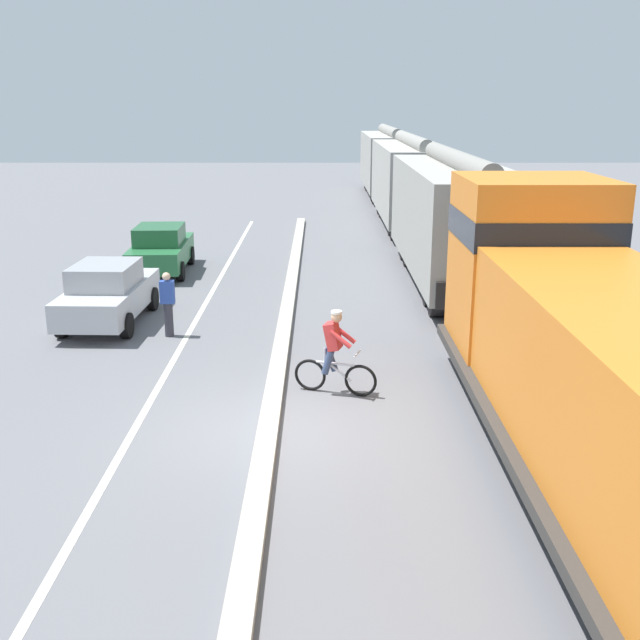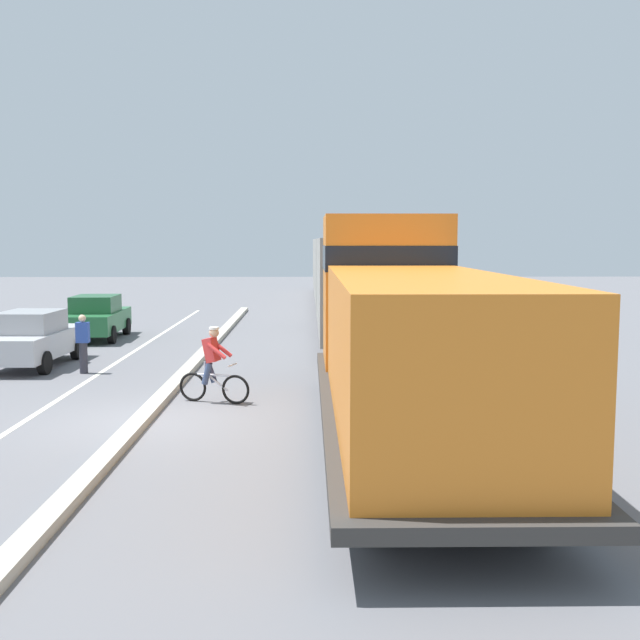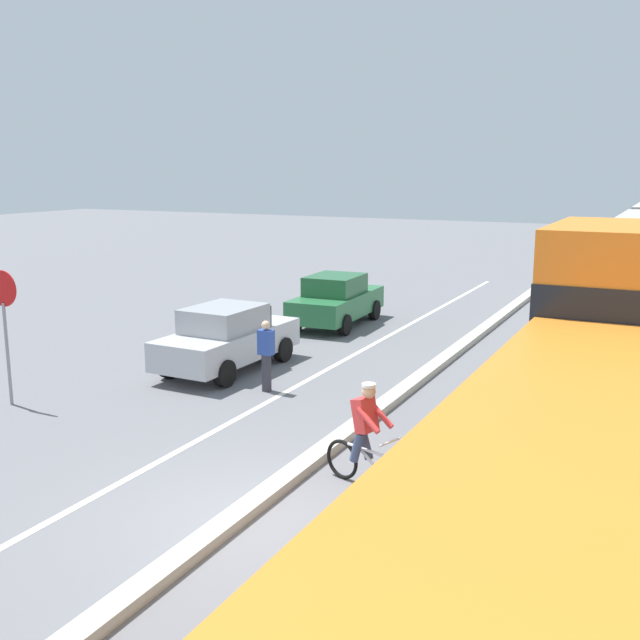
# 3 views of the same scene
# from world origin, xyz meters

# --- Properties ---
(ground_plane) EXTENTS (120.00, 120.00, 0.00)m
(ground_plane) POSITION_xyz_m (0.00, 0.00, 0.00)
(ground_plane) COLOR slate
(median_curb) EXTENTS (0.36, 36.00, 0.16)m
(median_curb) POSITION_xyz_m (0.00, 6.00, 0.08)
(median_curb) COLOR #B2AD9E
(median_curb) RESTS_ON ground
(lane_stripe) EXTENTS (0.14, 36.00, 0.01)m
(lane_stripe) POSITION_xyz_m (-2.40, 6.00, 0.00)
(lane_stripe) COLOR silver
(lane_stripe) RESTS_ON ground
(locomotive) EXTENTS (3.10, 11.61, 4.20)m
(locomotive) POSITION_xyz_m (5.11, -1.06, 1.80)
(locomotive) COLOR orange
(locomotive) RESTS_ON ground
(hopper_car_lead) EXTENTS (2.90, 10.60, 4.18)m
(hopper_car_lead) POSITION_xyz_m (5.11, 11.10, 2.08)
(hopper_car_lead) COLOR #A09D95
(hopper_car_lead) RESTS_ON ground
(hopper_car_middle) EXTENTS (2.90, 10.60, 4.18)m
(hopper_car_middle) POSITION_xyz_m (5.11, 22.70, 2.08)
(hopper_car_middle) COLOR #A7A49D
(hopper_car_middle) RESTS_ON ground
(hopper_car_trailing) EXTENTS (2.90, 10.60, 4.18)m
(hopper_car_trailing) POSITION_xyz_m (5.11, 34.30, 2.08)
(hopper_car_trailing) COLOR #A3A099
(hopper_car_trailing) RESTS_ON ground
(parked_car_silver) EXTENTS (1.93, 4.25, 1.62)m
(parked_car_silver) POSITION_xyz_m (-4.62, 6.67, 0.82)
(parked_car_silver) COLOR #B7BABF
(parked_car_silver) RESTS_ON ground
(parked_car_green) EXTENTS (1.97, 4.27, 1.62)m
(parked_car_green) POSITION_xyz_m (-4.48, 12.72, 0.82)
(parked_car_green) COLOR #286B3D
(parked_car_green) RESTS_ON ground
(cyclist) EXTENTS (1.65, 0.66, 1.71)m
(cyclist) POSITION_xyz_m (1.20, 1.73, 0.82)
(cyclist) COLOR black
(cyclist) RESTS_ON ground
(pedestrian_by_cars) EXTENTS (0.34, 0.22, 1.62)m
(pedestrian_by_cars) POSITION_xyz_m (-2.83, 5.53, 0.85)
(pedestrian_by_cars) COLOR #33333D
(pedestrian_by_cars) RESTS_ON ground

